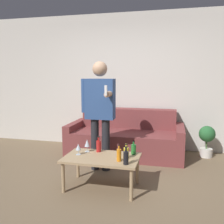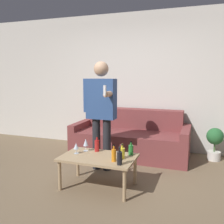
% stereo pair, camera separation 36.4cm
% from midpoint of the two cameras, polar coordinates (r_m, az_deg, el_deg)
% --- Properties ---
extents(ground_plane, '(16.00, 16.00, 0.00)m').
position_cam_midpoint_polar(ground_plane, '(3.45, -7.02, -17.14)').
color(ground_plane, '#756047').
extents(wall_back, '(8.00, 0.06, 2.70)m').
position_cam_midpoint_polar(wall_back, '(5.10, 1.05, 6.93)').
color(wall_back, silver).
rests_on(wall_back, ground_plane).
extents(couch, '(2.11, 0.95, 0.83)m').
position_cam_midpoint_polar(couch, '(4.72, 0.97, -6.04)').
color(couch, brown).
rests_on(couch, ground_plane).
extents(coffee_table, '(0.97, 0.60, 0.43)m').
position_cam_midpoint_polar(coffee_table, '(3.34, -5.54, -10.94)').
color(coffee_table, tan).
rests_on(coffee_table, ground_plane).
extents(bottle_orange, '(0.06, 0.06, 0.22)m').
position_cam_midpoint_polar(bottle_orange, '(3.01, -0.30, -10.39)').
color(bottle_orange, black).
rests_on(bottle_orange, coffee_table).
extents(bottle_green, '(0.07, 0.07, 0.19)m').
position_cam_midpoint_polar(bottle_green, '(3.23, 0.02, -9.28)').
color(bottle_green, yellow).
rests_on(bottle_green, coffee_table).
extents(bottle_dark, '(0.06, 0.06, 0.21)m').
position_cam_midpoint_polar(bottle_dark, '(3.12, -1.78, -9.77)').
color(bottle_dark, orange).
rests_on(bottle_dark, coffee_table).
extents(bottle_yellow, '(0.07, 0.07, 0.22)m').
position_cam_midpoint_polar(bottle_yellow, '(3.51, -6.08, -7.70)').
color(bottle_yellow, '#B21E1E').
rests_on(bottle_yellow, coffee_table).
extents(bottle_red, '(0.07, 0.07, 0.19)m').
position_cam_midpoint_polar(bottle_red, '(3.38, 1.87, -8.49)').
color(bottle_red, '#23752D').
rests_on(bottle_red, coffee_table).
extents(wine_glass_near, '(0.07, 0.07, 0.15)m').
position_cam_midpoint_polar(wine_glass_near, '(3.42, -10.78, -7.99)').
color(wine_glass_near, silver).
rests_on(wine_glass_near, coffee_table).
extents(wine_glass_far, '(0.07, 0.07, 0.17)m').
position_cam_midpoint_polar(wine_glass_far, '(3.52, -8.69, -7.15)').
color(wine_glass_far, silver).
rests_on(wine_glass_far, coffee_table).
extents(person_standing_front, '(0.52, 0.44, 1.69)m').
position_cam_midpoint_polar(person_standing_front, '(3.82, -5.55, 0.99)').
color(person_standing_front, '#232328').
rests_on(person_standing_front, ground_plane).
extents(potted_plant, '(0.29, 0.29, 0.57)m').
position_cam_midpoint_polar(potted_plant, '(4.80, 18.86, -5.75)').
color(potted_plant, silver).
rests_on(potted_plant, ground_plane).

